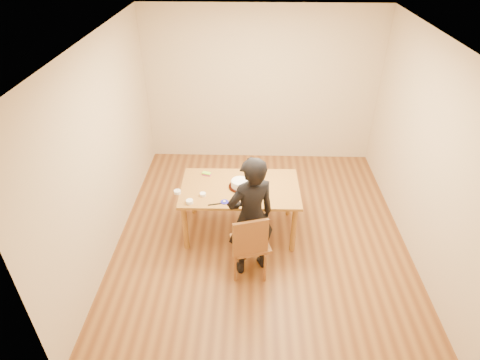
{
  "coord_description": "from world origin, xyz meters",
  "views": [
    {
      "loc": [
        -0.17,
        -4.36,
        3.81
      ],
      "look_at": [
        -0.3,
        0.03,
        0.9
      ],
      "focal_mm": 30.0,
      "sensor_mm": 36.0,
      "label": 1
    }
  ],
  "objects_px": {
    "cake": "(240,183)",
    "dining_table": "(240,188)",
    "person": "(251,217)",
    "cake_plate": "(240,186)",
    "dining_chair": "(250,243)"
  },
  "relations": [
    {
      "from": "person",
      "to": "cake",
      "type": "bearing_deg",
      "value": -102.54
    },
    {
      "from": "cake",
      "to": "person",
      "type": "bearing_deg",
      "value": -78.17
    },
    {
      "from": "cake_plate",
      "to": "person",
      "type": "distance_m",
      "value": 0.75
    },
    {
      "from": "dining_table",
      "to": "dining_chair",
      "type": "xyz_separation_m",
      "value": [
        0.15,
        -0.78,
        -0.28
      ]
    },
    {
      "from": "dining_table",
      "to": "cake",
      "type": "height_order",
      "value": "cake"
    },
    {
      "from": "person",
      "to": "dining_chair",
      "type": "bearing_deg",
      "value": 65.63
    },
    {
      "from": "cake_plate",
      "to": "dining_chair",
      "type": "bearing_deg",
      "value": -78.84
    },
    {
      "from": "cake",
      "to": "dining_table",
      "type": "bearing_deg",
      "value": -26.16
    },
    {
      "from": "dining_table",
      "to": "dining_chair",
      "type": "distance_m",
      "value": 0.84
    },
    {
      "from": "cake_plate",
      "to": "person",
      "type": "xyz_separation_m",
      "value": [
        0.15,
        -0.73,
        0.06
      ]
    },
    {
      "from": "cake_plate",
      "to": "dining_table",
      "type": "bearing_deg",
      "value": -26.16
    },
    {
      "from": "cake_plate",
      "to": "person",
      "type": "bearing_deg",
      "value": -78.17
    },
    {
      "from": "person",
      "to": "dining_table",
      "type": "bearing_deg",
      "value": -102.76
    },
    {
      "from": "cake",
      "to": "person",
      "type": "height_order",
      "value": "person"
    },
    {
      "from": "dining_chair",
      "to": "person",
      "type": "distance_m",
      "value": 0.37
    }
  ]
}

